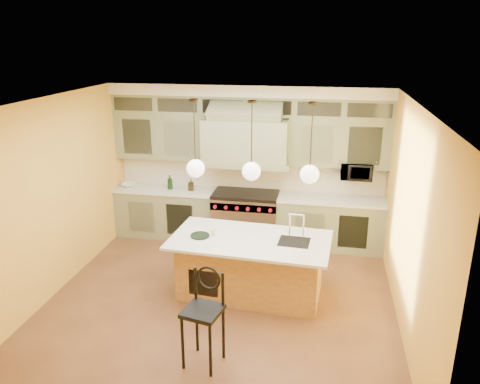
% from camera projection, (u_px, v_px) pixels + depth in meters
% --- Properties ---
extents(floor, '(5.00, 5.00, 0.00)m').
position_uv_depth(floor, '(221.00, 300.00, 6.90)').
color(floor, '#552F1D').
rests_on(floor, ground).
extents(ceiling, '(5.00, 5.00, 0.00)m').
position_uv_depth(ceiling, '(218.00, 102.00, 5.98)').
color(ceiling, white).
rests_on(ceiling, wall_back).
extents(wall_back, '(5.00, 0.00, 5.00)m').
position_uv_depth(wall_back, '(249.00, 162.00, 8.77)').
color(wall_back, gold).
rests_on(wall_back, ground).
extents(wall_front, '(5.00, 0.00, 5.00)m').
position_uv_depth(wall_front, '(156.00, 306.00, 4.11)').
color(wall_front, gold).
rests_on(wall_front, ground).
extents(wall_left, '(0.00, 5.00, 5.00)m').
position_uv_depth(wall_left, '(54.00, 197.00, 6.87)').
color(wall_left, gold).
rests_on(wall_left, ground).
extents(wall_right, '(0.00, 5.00, 5.00)m').
position_uv_depth(wall_right, '(409.00, 220.00, 6.01)').
color(wall_right, gold).
rests_on(wall_right, ground).
extents(back_cabinetry, '(5.00, 0.77, 2.90)m').
position_uv_depth(back_cabinetry, '(247.00, 167.00, 8.53)').
color(back_cabinetry, gray).
rests_on(back_cabinetry, floor).
extents(range, '(1.20, 0.74, 0.96)m').
position_uv_depth(range, '(246.00, 217.00, 8.75)').
color(range, silver).
rests_on(range, floor).
extents(kitchen_island, '(2.36, 1.37, 1.35)m').
position_uv_depth(kitchen_island, '(251.00, 265.00, 6.93)').
color(kitchen_island, olive).
rests_on(kitchen_island, floor).
extents(counter_stool, '(0.50, 0.50, 1.19)m').
position_uv_depth(counter_stool, '(204.00, 312.00, 5.39)').
color(counter_stool, black).
rests_on(counter_stool, floor).
extents(microwave, '(0.54, 0.37, 0.30)m').
position_uv_depth(microwave, '(356.00, 171.00, 8.20)').
color(microwave, black).
rests_on(microwave, back_cabinetry).
extents(oil_bottle_a, '(0.12, 0.12, 0.27)m').
position_uv_depth(oil_bottle_a, '(170.00, 182.00, 8.82)').
color(oil_bottle_a, black).
rests_on(oil_bottle_a, back_cabinetry).
extents(oil_bottle_b, '(0.11, 0.11, 0.22)m').
position_uv_depth(oil_bottle_b, '(191.00, 185.00, 8.76)').
color(oil_bottle_b, black).
rests_on(oil_bottle_b, back_cabinetry).
extents(fruit_bowl, '(0.28, 0.28, 0.07)m').
position_uv_depth(fruit_bowl, '(128.00, 185.00, 9.00)').
color(fruit_bowl, white).
rests_on(fruit_bowl, back_cabinetry).
extents(cup, '(0.11, 0.11, 0.09)m').
position_uv_depth(cup, '(214.00, 232.00, 6.86)').
color(cup, white).
rests_on(cup, kitchen_island).
extents(pendant_left, '(0.26, 0.26, 1.11)m').
position_uv_depth(pendant_left, '(196.00, 166.00, 6.60)').
color(pendant_left, '#2D2319').
rests_on(pendant_left, ceiling).
extents(pendant_center, '(0.26, 0.26, 1.11)m').
position_uv_depth(pendant_center, '(251.00, 169.00, 6.46)').
color(pendant_center, '#2D2319').
rests_on(pendant_center, ceiling).
extents(pendant_right, '(0.26, 0.26, 1.11)m').
position_uv_depth(pendant_right, '(310.00, 172.00, 6.33)').
color(pendant_right, '#2D2319').
rests_on(pendant_right, ceiling).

